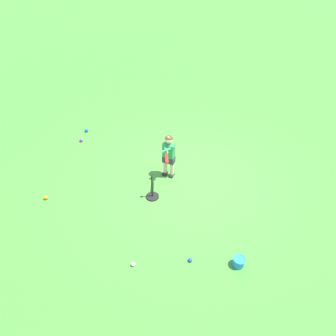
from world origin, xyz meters
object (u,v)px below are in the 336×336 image
Objects in this scene: batting_tee at (152,194)px; play_ball_by_bucket at (86,130)px; play_ball_far_right at (46,198)px; toy_bucket at (239,262)px; child_batter at (169,153)px; play_ball_midfield at (133,264)px; play_ball_far_left at (81,140)px; play_ball_center_lawn at (190,260)px.

play_ball_by_bucket is at bearing -49.80° from batting_tee.
play_ball_far_right is 4.18m from toy_bucket.
child_batter reaches higher than toy_bucket.
toy_bucket reaches higher than play_ball_midfield.
play_ball_far_right is at bearing 4.67° from batting_tee.
child_batter reaches higher than play_ball_by_bucket.
play_ball_far_right is at bearing 85.22° from play_ball_far_left.
toy_bucket reaches higher than play_ball_center_lawn.
play_ball_far_left is at bearing 88.24° from play_ball_by_bucket.
play_ball_by_bucket is 1.29× the size of play_ball_center_lawn.
play_ball_far_left is 0.15× the size of batting_tee.
play_ball_center_lawn is at bearing 117.66° from batting_tee.
toy_bucket is at bearing 160.34° from play_ball_far_right.
batting_tee reaches higher than play_ball_far_left.
child_batter is at bearing -101.36° from play_ball_midfield.
play_ball_center_lawn is at bearing 125.79° from play_ball_by_bucket.
child_batter is 12.60× the size of play_ball_far_right.
play_ball_midfield is 1.01m from play_ball_center_lawn.
toy_bucket is at bearing 132.62° from play_ball_by_bucket.
batting_tee is (-2.10, 1.98, 0.06)m from play_ball_far_left.
play_ball_center_lawn is 0.89× the size of play_ball_far_right.
play_ball_midfield is 1.83m from toy_bucket.
play_ball_by_bucket is 2.66m from play_ball_far_right.
play_ball_midfield is (0.49, 2.43, -0.61)m from child_batter.
play_ball_center_lawn is at bearing -2.46° from toy_bucket.
play_ball_by_bucket is 5.52m from toy_bucket.
play_ball_far_left is at bearing -94.78° from play_ball_far_right.
toy_bucket is (-0.83, 0.04, 0.06)m from play_ball_center_lawn.
play_ball_midfield is 0.35× the size of toy_bucket.
play_ball_midfield is at bearing 83.94° from batting_tee.
play_ball_center_lawn is (-1.00, -0.14, 0.00)m from play_ball_midfield.
play_ball_by_bucket is 0.48m from play_ball_far_left.
toy_bucket reaches higher than play_ball_by_bucket.
child_batter is at bearing -112.87° from batting_tee.
play_ball_far_right is at bearing 19.46° from child_batter.
play_ball_by_bucket is at bearing -91.76° from play_ball_far_left.
play_ball_midfield is 0.82× the size of play_ball_far_left.
toy_bucket is (-3.75, 3.58, 0.05)m from play_ball_far_left.
child_batter is at bearing 143.99° from play_ball_by_bucket.
play_ball_by_bucket reaches higher than play_ball_midfield.
play_ball_far_left is 1.06× the size of play_ball_far_right.
toy_bucket is (-3.93, 1.40, 0.06)m from play_ball_far_right.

